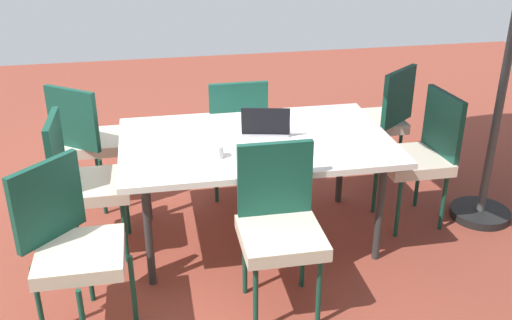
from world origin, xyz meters
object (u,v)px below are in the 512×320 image
dining_table (256,146)px  chair_southwest (380,116)px  cup (218,152)px  chair_south (236,130)px  laptop (266,127)px  chair_west (421,152)px  chair_east (83,178)px  chair_north (279,222)px  chair_northeast (71,242)px  chair_southeast (89,137)px

dining_table → chair_southwest: bearing=-147.3°
dining_table → cup: (0.29, 0.24, 0.09)m
chair_south → laptop: size_ratio=2.68×
laptop → cup: bearing=54.1°
chair_west → chair_east: bearing=-95.6°
dining_table → chair_north: (0.01, 0.73, -0.16)m
chair_north → laptop: chair_north is taller
chair_northeast → chair_west: 2.47m
chair_east → chair_southwest: size_ratio=1.00×
chair_northeast → laptop: bearing=-12.4°
dining_table → chair_east: bearing=-2.5°
chair_southeast → chair_south: 1.12m
chair_northeast → laptop: size_ratio=2.68×
chair_west → chair_southeast: bearing=-112.3°
chair_north → chair_northeast: bearing=179.9°
chair_northeast → chair_north: size_ratio=1.00×
dining_table → cup: 0.39m
laptop → chair_southwest: bearing=-135.8°
dining_table → chair_northeast: size_ratio=1.82×
chair_southeast → laptop: bearing=-171.9°
dining_table → chair_northeast: 1.36m
chair_east → dining_table: bearing=-91.2°
laptop → cup: 0.49m
chair_north → laptop: 0.86m
chair_west → chair_south: 1.40m
dining_table → chair_southwest: (-1.19, -0.76, -0.16)m
dining_table → chair_west: 1.22m
chair_north → cup: (0.28, -0.49, 0.25)m
chair_west → chair_north: 1.43m
laptop → cup: size_ratio=4.47×
chair_northeast → chair_east: bearing=43.7°
chair_west → dining_table: bearing=-93.7°
chair_west → cup: 1.54m
laptop → chair_northeast: bearing=45.9°
chair_north → chair_east: bearing=145.7°
chair_north → laptop: size_ratio=2.68×
chair_west → chair_southwest: 0.73m
chair_west → chair_north: bearing=-63.2°
chair_east → laptop: (-1.22, -0.03, 0.25)m
chair_north → chair_southeast: size_ratio=1.00×
dining_table → chair_southeast: chair_southeast is taller
dining_table → chair_northeast: (1.15, 0.72, -0.16)m
laptop → chair_north: bearing=96.5°
chair_northeast → laptop: chair_northeast is taller
chair_west → chair_north: same height
chair_north → chair_southwest: 1.91m
chair_south → cup: chair_south is taller
chair_west → laptop: chair_west is taller
chair_north → cup: chair_north is taller
chair_northeast → chair_west: same height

